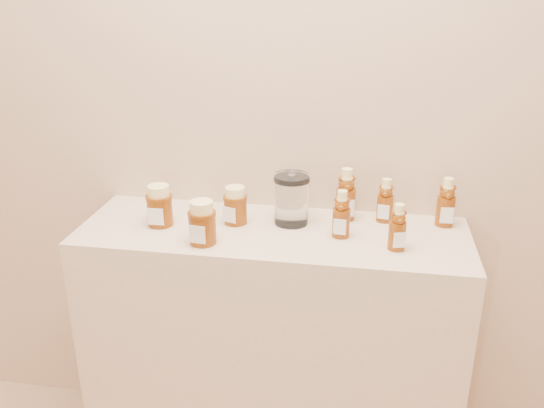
% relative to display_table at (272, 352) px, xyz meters
% --- Properties ---
extents(wall_back, '(3.50, 0.02, 2.70)m').
position_rel_display_table_xyz_m(wall_back, '(0.00, 0.20, 0.90)').
color(wall_back, tan).
rests_on(wall_back, ground).
extents(display_table, '(1.20, 0.40, 0.90)m').
position_rel_display_table_xyz_m(display_table, '(0.00, 0.00, 0.00)').
color(display_table, beige).
rests_on(display_table, ground).
extents(bear_bottle_back_left, '(0.08, 0.08, 0.19)m').
position_rel_display_table_xyz_m(bear_bottle_back_left, '(0.22, 0.13, 0.55)').
color(bear_bottle_back_left, '#642A07').
rests_on(bear_bottle_back_left, display_table).
extents(bear_bottle_back_mid, '(0.06, 0.06, 0.16)m').
position_rel_display_table_xyz_m(bear_bottle_back_mid, '(0.34, 0.13, 0.53)').
color(bear_bottle_back_mid, '#642A07').
rests_on(bear_bottle_back_mid, display_table).
extents(bear_bottle_back_right, '(0.06, 0.06, 0.18)m').
position_rel_display_table_xyz_m(bear_bottle_back_right, '(0.52, 0.13, 0.54)').
color(bear_bottle_back_right, '#642A07').
rests_on(bear_bottle_back_right, display_table).
extents(bear_bottle_front_left, '(0.06, 0.06, 0.16)m').
position_rel_display_table_xyz_m(bear_bottle_front_left, '(0.21, -0.01, 0.53)').
color(bear_bottle_front_left, '#642A07').
rests_on(bear_bottle_front_left, display_table).
extents(bear_bottle_front_right, '(0.07, 0.07, 0.16)m').
position_rel_display_table_xyz_m(bear_bottle_front_right, '(0.37, -0.07, 0.53)').
color(bear_bottle_front_right, '#642A07').
rests_on(bear_bottle_front_right, display_table).
extents(honey_jar_left, '(0.09, 0.09, 0.13)m').
position_rel_display_table_xyz_m(honey_jar_left, '(-0.35, -0.02, 0.52)').
color(honey_jar_left, '#642A07').
rests_on(honey_jar_left, display_table).
extents(honey_jar_back, '(0.10, 0.10, 0.12)m').
position_rel_display_table_xyz_m(honey_jar_back, '(-0.12, 0.04, 0.51)').
color(honey_jar_back, '#642A07').
rests_on(honey_jar_back, display_table).
extents(honey_jar_front, '(0.09, 0.09, 0.13)m').
position_rel_display_table_xyz_m(honey_jar_front, '(-0.19, -0.12, 0.52)').
color(honey_jar_front, '#642A07').
rests_on(honey_jar_front, display_table).
extents(glass_canister, '(0.14, 0.14, 0.17)m').
position_rel_display_table_xyz_m(glass_canister, '(0.05, 0.07, 0.54)').
color(glass_canister, white).
rests_on(glass_canister, display_table).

